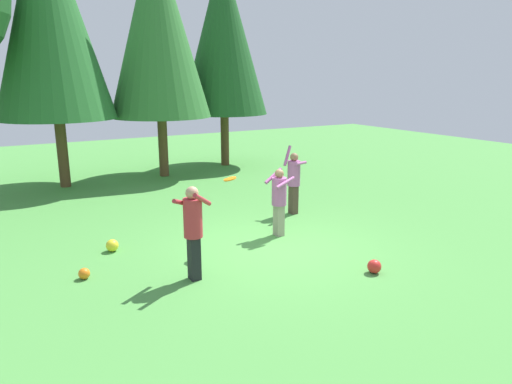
{
  "coord_description": "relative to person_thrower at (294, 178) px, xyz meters",
  "views": [
    {
      "loc": [
        -5.15,
        -8.02,
        3.62
      ],
      "look_at": [
        0.04,
        0.9,
        1.05
      ],
      "focal_mm": 32.61,
      "sensor_mm": 36.0,
      "label": 1
    }
  ],
  "objects": [
    {
      "name": "person_catcher",
      "position": [
        -3.97,
        -2.58,
        0.05
      ],
      "size": [
        0.76,
        0.74,
        1.75
      ],
      "rotation": [
        0.0,
        0.0,
        0.68
      ],
      "color": "black",
      "rests_on": "ground_plane"
    },
    {
      "name": "tree_center",
      "position": [
        -1.36,
        6.53,
        4.36
      ],
      "size": [
        3.58,
        3.58,
        8.56
      ],
      "color": "brown",
      "rests_on": "ground_plane"
    },
    {
      "name": "frisbee",
      "position": [
        -2.7,
        -1.56,
        0.56
      ],
      "size": [
        0.36,
        0.36,
        0.09
      ],
      "color": "orange"
    },
    {
      "name": "tree_left",
      "position": [
        -4.85,
        6.51,
        4.57
      ],
      "size": [
        3.72,
        3.72,
        8.89
      ],
      "color": "brown",
      "rests_on": "ground_plane"
    },
    {
      "name": "person_thrower",
      "position": [
        0.0,
        0.0,
        0.0
      ],
      "size": [
        0.65,
        0.65,
        1.83
      ],
      "rotation": [
        0.0,
        0.0,
        -2.62
      ],
      "color": "#4C382D",
      "rests_on": "ground_plane"
    },
    {
      "name": "ball_orange",
      "position": [
        -5.72,
        -1.56,
        -0.89
      ],
      "size": [
        0.21,
        0.21,
        0.21
      ],
      "primitive_type": "sphere",
      "color": "orange",
      "rests_on": "ground_plane"
    },
    {
      "name": "person_bystander",
      "position": [
        -1.31,
        -1.31,
        -0.06
      ],
      "size": [
        0.61,
        0.57,
        1.58
      ],
      "rotation": [
        0.0,
        0.0,
        -2.96
      ],
      "color": "gray",
      "rests_on": "ground_plane"
    },
    {
      "name": "ball_red",
      "position": [
        -0.93,
        -4.04,
        -0.86
      ],
      "size": [
        0.26,
        0.26,
        0.26
      ],
      "primitive_type": "sphere",
      "color": "red",
      "rests_on": "ground_plane"
    },
    {
      "name": "ball_yellow",
      "position": [
        -4.94,
        -0.41,
        -0.86
      ],
      "size": [
        0.26,
        0.26,
        0.26
      ],
      "primitive_type": "sphere",
      "color": "yellow",
      "rests_on": "ground_plane"
    },
    {
      "name": "ground_plane",
      "position": [
        -1.82,
        -1.96,
        -0.99
      ],
      "size": [
        40.0,
        40.0,
        0.0
      ],
      "primitive_type": "plane",
      "color": "#4C9342"
    },
    {
      "name": "tree_right",
      "position": [
        1.61,
        7.36,
        4.22
      ],
      "size": [
        3.49,
        3.49,
        8.33
      ],
      "color": "brown",
      "rests_on": "ground_plane"
    }
  ]
}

